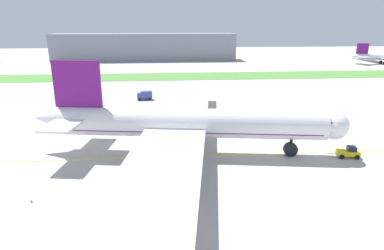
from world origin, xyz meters
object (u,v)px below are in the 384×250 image
at_px(pushback_tug, 348,152).
at_px(airliner_foreground, 185,124).
at_px(traffic_cone_near_nose, 31,201).
at_px(ground_crew_wingwalker_port, 114,195).
at_px(service_truck_fuel_bowser, 145,95).

bearing_deg(pushback_tug, airliner_foreground, 171.28).
distance_m(airliner_foreground, pushback_tug, 32.07).
xyz_separation_m(airliner_foreground, traffic_cone_near_nose, (-23.45, -17.26, -5.89)).
height_order(airliner_foreground, ground_crew_wingwalker_port, airliner_foreground).
xyz_separation_m(airliner_foreground, pushback_tug, (31.29, -4.80, -5.15)).
bearing_deg(pushback_tug, traffic_cone_near_nose, -167.18).
bearing_deg(ground_crew_wingwalker_port, airliner_foreground, 57.13).
relative_size(ground_crew_wingwalker_port, service_truck_fuel_bowser, 0.31).
bearing_deg(traffic_cone_near_nose, ground_crew_wingwalker_port, -2.43).
relative_size(pushback_tug, ground_crew_wingwalker_port, 3.70).
distance_m(pushback_tug, traffic_cone_near_nose, 56.14).
bearing_deg(airliner_foreground, traffic_cone_near_nose, -143.65).
bearing_deg(service_truck_fuel_bowser, ground_crew_wingwalker_port, -90.99).
distance_m(airliner_foreground, service_truck_fuel_bowser, 50.73).
distance_m(airliner_foreground, ground_crew_wingwalker_port, 21.78).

